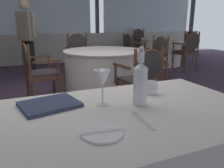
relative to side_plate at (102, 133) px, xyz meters
The scene contains 20 objects.
ground_plane 1.90m from the side_plate, 81.61° to the left, with size 15.27×15.27×0.00m, color #47384C.
window_wall_far 6.08m from the side_plate, 87.60° to the left, with size 11.75×0.14×2.87m.
side_plate is the anchor object (origin of this frame).
butter_knife 0.01m from the side_plate, ahead, with size 0.18×0.02×0.00m, color silver.
dinner_fork 0.22m from the side_plate, 12.23° to the left, with size 0.21×0.02×0.00m, color silver.
water_bottle 0.41m from the side_plate, 37.87° to the left, with size 0.08×0.08×0.32m.
wine_glass 0.36m from the side_plate, 68.91° to the left, with size 0.09×0.09×0.19m.
water_tumbler 0.61m from the side_plate, 38.62° to the left, with size 0.08×0.08×0.08m, color white.
menu_book 0.43m from the side_plate, 110.41° to the left, with size 0.29×0.24×0.02m, color #2D3856.
background_table_0 2.86m from the side_plate, 69.04° to the left, with size 1.30×1.30×0.74m.
dining_chair_0_0 1.95m from the side_plate, 54.52° to the left, with size 0.57×0.51×0.89m.
dining_chair_0_1 3.46m from the side_plate, 52.95° to the left, with size 0.51×0.57×0.94m.
dining_chair_0_2 3.82m from the side_plate, 76.40° to the left, with size 0.57×0.51×0.97m.
dining_chair_0_3 2.54m from the side_plate, 91.16° to the left, with size 0.51×0.57×0.91m.
background_table_2 5.74m from the side_plate, 52.68° to the left, with size 1.14×1.14×0.74m.
dining_chair_2_0 5.05m from the side_plate, 44.90° to the left, with size 0.57×0.51×0.96m.
dining_chair_2_1 6.45m from the side_plate, 46.20° to the left, with size 0.51×0.57×0.93m.
dining_chair_2_2 6.50m from the side_plate, 58.73° to the left, with size 0.57×0.51×0.99m.
dining_chair_2_3 5.11m from the side_plate, 60.84° to the left, with size 0.51×0.57×0.90m.
diner_person_0 4.47m from the side_plate, 90.57° to the left, with size 0.38×0.43×1.64m.
Camera 1 is at (-0.54, -2.50, 1.18)m, focal length 36.05 mm.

